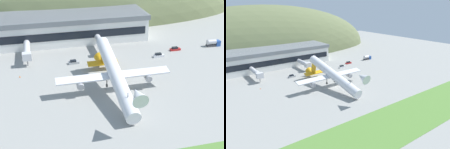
% 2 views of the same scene
% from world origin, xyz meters
% --- Properties ---
extents(ground_plane, '(329.14, 329.14, 0.00)m').
position_xyz_m(ground_plane, '(0.00, 0.00, 0.00)').
color(ground_plane, gray).
extents(grass_strip_foreground, '(296.22, 20.90, 0.08)m').
position_xyz_m(grass_strip_foreground, '(0.00, -39.68, 0.04)').
color(grass_strip_foreground, '#568438').
rests_on(grass_strip_foreground, ground_plane).
extents(hill_backdrop, '(203.98, 71.25, 77.95)m').
position_xyz_m(hill_backdrop, '(-0.43, 98.94, 0.00)').
color(hill_backdrop, '#667047').
rests_on(hill_backdrop, ground_plane).
extents(terminal_building, '(79.78, 22.60, 12.24)m').
position_xyz_m(terminal_building, '(-13.11, 55.82, 6.93)').
color(terminal_building, white).
rests_on(terminal_building, ground_plane).
extents(jetway_0, '(3.38, 16.94, 5.43)m').
position_xyz_m(jetway_0, '(-28.09, 35.74, 3.99)').
color(jetway_0, silver).
rests_on(jetway_0, ground_plane).
extents(jetway_1, '(3.38, 14.08, 5.43)m').
position_xyz_m(jetway_1, '(2.26, 37.25, 3.99)').
color(jetway_1, silver).
rests_on(jetway_1, ground_plane).
extents(cargo_airplane, '(37.18, 49.23, 14.31)m').
position_xyz_m(cargo_airplane, '(-1.01, 2.00, 6.44)').
color(cargo_airplane, silver).
extents(service_car_0, '(4.57, 1.77, 1.55)m').
position_xyz_m(service_car_0, '(33.39, 31.00, 0.64)').
color(service_car_0, '#B21E1E').
rests_on(service_car_0, ground_plane).
extents(service_car_1, '(4.24, 1.99, 1.49)m').
position_xyz_m(service_car_1, '(-10.85, 27.74, 0.62)').
color(service_car_1, '#999EA3').
rests_on(service_car_1, ground_plane).
extents(service_car_2, '(4.42, 1.67, 1.67)m').
position_xyz_m(service_car_2, '(23.77, 25.91, 0.69)').
color(service_car_2, silver).
rests_on(service_car_2, ground_plane).
extents(fuel_truck, '(6.23, 2.43, 3.17)m').
position_xyz_m(fuel_truck, '(51.83, 31.66, 1.48)').
color(fuel_truck, '#264C99').
rests_on(fuel_truck, ground_plane).
extents(traffic_cone_0, '(0.52, 0.52, 0.58)m').
position_xyz_m(traffic_cone_0, '(-31.01, 20.54, 0.28)').
color(traffic_cone_0, orange).
rests_on(traffic_cone_0, ground_plane).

